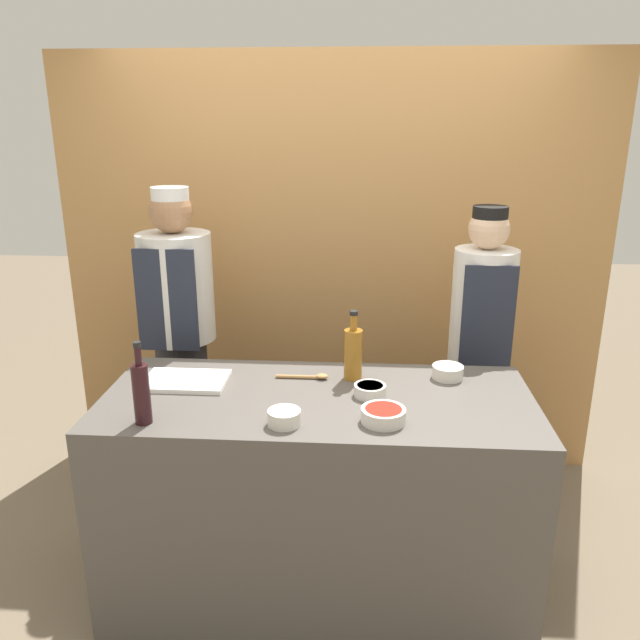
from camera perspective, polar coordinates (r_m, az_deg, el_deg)
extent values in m
plane|color=#756651|center=(3.10, -0.21, -23.36)|extent=(14.00, 14.00, 0.00)
cube|color=#B7844C|center=(3.69, 1.18, 4.69)|extent=(3.12, 0.18, 2.40)
cube|color=#514C47|center=(2.80, -0.22, -15.95)|extent=(1.77, 0.77, 0.96)
cylinder|color=silver|center=(2.57, 4.59, -6.43)|extent=(0.13, 0.13, 0.05)
cylinder|color=silver|center=(2.57, 4.60, -6.09)|extent=(0.11, 0.11, 0.01)
cylinder|color=silver|center=(2.34, -3.29, -8.89)|extent=(0.12, 0.12, 0.06)
cylinder|color=#703384|center=(2.33, -3.30, -8.45)|extent=(0.10, 0.10, 0.02)
cylinder|color=silver|center=(2.79, 11.59, -4.67)|extent=(0.14, 0.14, 0.06)
cylinder|color=yellow|center=(2.78, 11.62, -4.29)|extent=(0.11, 0.11, 0.02)
cylinder|color=silver|center=(2.37, 5.81, -8.66)|extent=(0.17, 0.17, 0.05)
cylinder|color=red|center=(2.36, 5.82, -8.25)|extent=(0.14, 0.14, 0.02)
cube|color=white|center=(2.75, -12.18, -5.45)|extent=(0.35, 0.24, 0.02)
cylinder|color=#9E661E|center=(2.70, 3.04, -3.17)|extent=(0.08, 0.08, 0.22)
cylinder|color=#9E661E|center=(2.65, 3.09, -0.24)|extent=(0.03, 0.03, 0.07)
cylinder|color=black|center=(2.64, 3.11, 0.65)|extent=(0.04, 0.04, 0.02)
cylinder|color=black|center=(2.40, -16.00, -6.54)|extent=(0.06, 0.06, 0.23)
cylinder|color=black|center=(2.35, -16.31, -3.19)|extent=(0.03, 0.03, 0.07)
cylinder|color=black|center=(2.33, -16.41, -2.16)|extent=(0.03, 0.03, 0.02)
cylinder|color=#B2844C|center=(2.74, -2.11, -5.21)|extent=(0.19, 0.02, 0.02)
ellipsoid|color=#B2844C|center=(2.73, 0.19, -5.15)|extent=(0.05, 0.04, 0.02)
cylinder|color=#28282D|center=(3.56, -12.15, -8.74)|extent=(0.27, 0.27, 0.94)
cylinder|color=silver|center=(3.30, -12.98, 2.96)|extent=(0.38, 0.38, 0.56)
cube|color=#232838|center=(3.14, -13.87, 1.72)|extent=(0.30, 0.02, 0.51)
sphere|color=#9E704C|center=(3.23, -13.46, 9.63)|extent=(0.22, 0.22, 0.22)
cylinder|color=white|center=(3.22, -13.57, 11.07)|extent=(0.19, 0.19, 0.08)
cylinder|color=#28282D|center=(3.51, 13.72, -10.16)|extent=(0.23, 0.23, 0.84)
cylinder|color=white|center=(3.24, 14.64, 1.13)|extent=(0.31, 0.31, 0.59)
cube|color=#232838|center=(3.11, 15.09, -0.08)|extent=(0.25, 0.02, 0.55)
sphere|color=beige|center=(3.16, 15.20, 8.04)|extent=(0.20, 0.20, 0.20)
cylinder|color=black|center=(3.14, 15.32, 9.38)|extent=(0.17, 0.17, 0.07)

